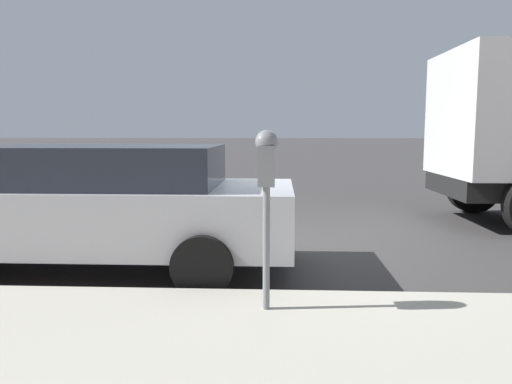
{
  "coord_description": "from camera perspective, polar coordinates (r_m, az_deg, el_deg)",
  "views": [
    {
      "loc": [
        -6.89,
        -0.35,
        1.68
      ],
      "look_at": [
        -2.21,
        -0.13,
        1.1
      ],
      "focal_mm": 35.0,
      "sensor_mm": 36.0,
      "label": 1
    }
  ],
  "objects": [
    {
      "name": "car_silver",
      "position": [
        6.29,
        -18.26,
        -1.35
      ],
      "size": [
        2.08,
        4.9,
        1.5
      ],
      "rotation": [
        0.0,
        0.0,
        0.0
      ],
      "color": "#B7BABF",
      "rests_on": "ground_plane"
    },
    {
      "name": "parking_meter",
      "position": [
        4.18,
        1.2,
        2.11
      ],
      "size": [
        0.21,
        0.19,
        1.54
      ],
      "color": "gray",
      "rests_on": "sidewalk"
    },
    {
      "name": "ground_plane",
      "position": [
        7.1,
        -0.21,
        -6.64
      ],
      "size": [
        220.0,
        220.0,
        0.0
      ],
      "primitive_type": "plane",
      "color": "#3D3A3A"
    }
  ]
}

